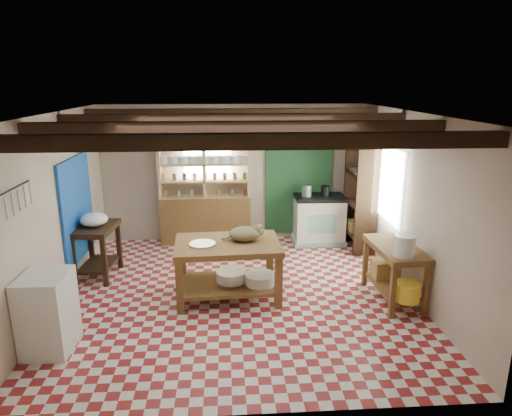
{
  "coord_description": "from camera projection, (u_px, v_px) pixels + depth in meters",
  "views": [
    {
      "loc": [
        -0.16,
        -6.09,
        3.02
      ],
      "look_at": [
        0.27,
        0.3,
        1.22
      ],
      "focal_mm": 32.0,
      "sensor_mm": 36.0,
      "label": 1
    }
  ],
  "objects": [
    {
      "name": "floor",
      "position": [
        239.0,
        295.0,
        6.68
      ],
      "size": [
        5.0,
        5.0,
        0.02
      ],
      "primitive_type": "cube",
      "color": "maroon",
      "rests_on": "ground"
    },
    {
      "name": "ceiling",
      "position": [
        237.0,
        114.0,
        5.97
      ],
      "size": [
        5.0,
        5.0,
        0.02
      ],
      "primitive_type": "cube",
      "color": "#414146",
      "rests_on": "wall_back"
    },
    {
      "name": "wall_back",
      "position": [
        234.0,
        173.0,
        8.72
      ],
      "size": [
        5.0,
        0.04,
        2.6
      ],
      "primitive_type": "cube",
      "color": "#BFAD99",
      "rests_on": "floor"
    },
    {
      "name": "wall_front",
      "position": [
        246.0,
        288.0,
        3.92
      ],
      "size": [
        5.0,
        0.04,
        2.6
      ],
      "primitive_type": "cube",
      "color": "#BFAD99",
      "rests_on": "floor"
    },
    {
      "name": "wall_left",
      "position": [
        53.0,
        212.0,
        6.16
      ],
      "size": [
        0.04,
        5.0,
        2.6
      ],
      "primitive_type": "cube",
      "color": "#BFAD99",
      "rests_on": "floor"
    },
    {
      "name": "wall_right",
      "position": [
        413.0,
        206.0,
        6.49
      ],
      "size": [
        0.04,
        5.0,
        2.6
      ],
      "primitive_type": "cube",
      "color": "#BFAD99",
      "rests_on": "floor"
    },
    {
      "name": "ceiling_beams",
      "position": [
        237.0,
        123.0,
        6.0
      ],
      "size": [
        5.0,
        3.8,
        0.15
      ],
      "primitive_type": "cube",
      "color": "black",
      "rests_on": "ceiling"
    },
    {
      "name": "blue_wall_patch",
      "position": [
        77.0,
        209.0,
        7.08
      ],
      "size": [
        0.04,
        1.4,
        1.6
      ],
      "primitive_type": "cube",
      "color": "#1650AC",
      "rests_on": "wall_left"
    },
    {
      "name": "green_wall_patch",
      "position": [
        299.0,
        175.0,
        8.79
      ],
      "size": [
        1.3,
        0.04,
        2.3
      ],
      "primitive_type": "cube",
      "color": "#1B4524",
      "rests_on": "wall_back"
    },
    {
      "name": "window_back",
      "position": [
        207.0,
        153.0,
        8.56
      ],
      "size": [
        0.9,
        0.02,
        0.8
      ],
      "primitive_type": "cube",
      "color": "silver",
      "rests_on": "wall_back"
    },
    {
      "name": "window_right",
      "position": [
        388.0,
        184.0,
        7.42
      ],
      "size": [
        0.02,
        1.3,
        1.2
      ],
      "primitive_type": "cube",
      "color": "silver",
      "rests_on": "wall_right"
    },
    {
      "name": "utensil_rail",
      "position": [
        13.0,
        200.0,
        4.88
      ],
      "size": [
        0.06,
        0.9,
        0.28
      ],
      "primitive_type": "cube",
      "color": "black",
      "rests_on": "wall_left"
    },
    {
      "name": "pot_rack",
      "position": [
        304.0,
        129.0,
        8.13
      ],
      "size": [
        0.86,
        0.12,
        0.36
      ],
      "primitive_type": "cube",
      "color": "black",
      "rests_on": "ceiling"
    },
    {
      "name": "shelving_unit",
      "position": [
        205.0,
        186.0,
        8.56
      ],
      "size": [
        1.7,
        0.34,
        2.2
      ],
      "primitive_type": "cube",
      "color": "tan",
      "rests_on": "floor"
    },
    {
      "name": "tall_rack",
      "position": [
        360.0,
        196.0,
        8.28
      ],
      "size": [
        0.4,
        0.86,
        2.0
      ],
      "primitive_type": "cube",
      "color": "black",
      "rests_on": "floor"
    },
    {
      "name": "work_table",
      "position": [
        228.0,
        270.0,
        6.5
      ],
      "size": [
        1.51,
        1.04,
        0.83
      ],
      "primitive_type": "cube",
      "rotation": [
        0.0,
        0.0,
        0.04
      ],
      "color": "brown",
      "rests_on": "floor"
    },
    {
      "name": "stove",
      "position": [
        319.0,
        219.0,
        8.72
      ],
      "size": [
        0.94,
        0.64,
        0.92
      ],
      "primitive_type": "cube",
      "rotation": [
        0.0,
        0.0,
        -0.01
      ],
      "color": "silver",
      "rests_on": "floor"
    },
    {
      "name": "prep_table",
      "position": [
        97.0,
        251.0,
        7.17
      ],
      "size": [
        0.64,
        0.88,
        0.84
      ],
      "primitive_type": "cube",
      "rotation": [
        0.0,
        0.0,
        -0.08
      ],
      "color": "black",
      "rests_on": "floor"
    },
    {
      "name": "white_cabinet",
      "position": [
        48.0,
        313.0,
        5.21
      ],
      "size": [
        0.53,
        0.63,
        0.92
      ],
      "primitive_type": "cube",
      "rotation": [
        0.0,
        0.0,
        -0.03
      ],
      "color": "silver",
      "rests_on": "floor"
    },
    {
      "name": "right_counter",
      "position": [
        394.0,
        273.0,
        6.42
      ],
      "size": [
        0.62,
        1.15,
        0.81
      ],
      "primitive_type": "cube",
      "rotation": [
        0.0,
        0.0,
        0.05
      ],
      "color": "brown",
      "rests_on": "floor"
    },
    {
      "name": "cat",
      "position": [
        245.0,
        234.0,
        6.43
      ],
      "size": [
        0.51,
        0.43,
        0.2
      ],
      "primitive_type": "ellipsoid",
      "rotation": [
        0.0,
        0.0,
        0.22
      ],
      "color": "olive",
      "rests_on": "work_table"
    },
    {
      "name": "steel_tray",
      "position": [
        202.0,
        244.0,
        6.3
      ],
      "size": [
        0.38,
        0.38,
        0.02
      ],
      "primitive_type": "cylinder",
      "rotation": [
        0.0,
        0.0,
        0.04
      ],
      "color": "#B4B3BB",
      "rests_on": "work_table"
    },
    {
      "name": "basin_large",
      "position": [
        231.0,
        276.0,
        6.58
      ],
      "size": [
        0.46,
        0.46,
        0.15
      ],
      "primitive_type": "cylinder",
      "rotation": [
        0.0,
        0.0,
        0.04
      ],
      "color": "silver",
      "rests_on": "work_table"
    },
    {
      "name": "basin_small",
      "position": [
        260.0,
        279.0,
        6.48
      ],
      "size": [
        0.45,
        0.45,
        0.15
      ],
      "primitive_type": "cylinder",
      "rotation": [
        0.0,
        0.0,
        0.04
      ],
      "color": "silver",
      "rests_on": "work_table"
    },
    {
      "name": "kettle_left",
      "position": [
        307.0,
        191.0,
        8.55
      ],
      "size": [
        0.19,
        0.19,
        0.21
      ],
      "primitive_type": "cylinder",
      "rotation": [
        0.0,
        0.0,
        -0.01
      ],
      "color": "#B4B3BB",
      "rests_on": "stove"
    },
    {
      "name": "kettle_right",
      "position": [
        325.0,
        191.0,
        8.58
      ],
      "size": [
        0.15,
        0.15,
        0.19
      ],
      "primitive_type": "cylinder",
      "rotation": [
        0.0,
        0.0,
        -0.01
      ],
      "color": "black",
      "rests_on": "stove"
    },
    {
      "name": "enamel_bowl",
      "position": [
        94.0,
        219.0,
        7.03
      ],
      "size": [
        0.45,
        0.45,
        0.21
      ],
      "primitive_type": "ellipsoid",
      "rotation": [
        0.0,
        0.0,
        -0.08
      ],
      "color": "silver",
      "rests_on": "prep_table"
    },
    {
      "name": "white_bucket",
      "position": [
        404.0,
        245.0,
        5.93
      ],
      "size": [
        0.3,
        0.3,
        0.28
      ],
      "primitive_type": "cylinder",
      "rotation": [
        0.0,
        0.0,
        0.05
      ],
      "color": "silver",
      "rests_on": "right_counter"
    },
    {
      "name": "wicker_basket",
      "position": [
        385.0,
        268.0,
        6.72
      ],
      "size": [
        0.39,
        0.32,
        0.26
      ],
      "primitive_type": "cube",
      "rotation": [
        0.0,
        0.0,
        0.05
      ],
      "color": "#A78143",
      "rests_on": "right_counter"
    },
    {
      "name": "yellow_tub",
      "position": [
        407.0,
        292.0,
        6.0
      ],
      "size": [
        0.35,
        0.35,
        0.25
      ],
      "primitive_type": "cylinder",
      "rotation": [
        0.0,
        0.0,
        0.05
      ],
      "color": "yellow",
      "rests_on": "right_counter"
    }
  ]
}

